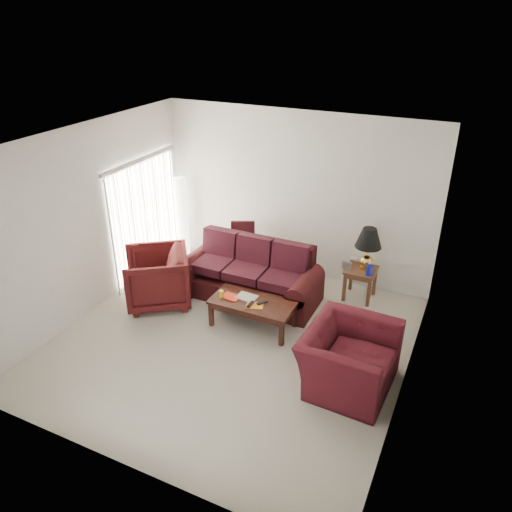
{
  "coord_description": "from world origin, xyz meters",
  "views": [
    {
      "loc": [
        2.95,
        -5.38,
        4.54
      ],
      "look_at": [
        0.0,
        0.85,
        1.05
      ],
      "focal_mm": 35.0,
      "sensor_mm": 36.0,
      "label": 1
    }
  ],
  "objects_px": {
    "floor_lamp": "(182,217)",
    "coffee_table": "(253,313)",
    "sofa": "(249,272)",
    "armchair_right": "(349,359)",
    "end_table": "(360,283)",
    "armchair_left": "(157,278)"
  },
  "relations": [
    {
      "from": "floor_lamp",
      "to": "armchair_left",
      "type": "distance_m",
      "value": 1.88
    },
    {
      "from": "armchair_right",
      "to": "coffee_table",
      "type": "xyz_separation_m",
      "value": [
        -1.71,
        0.67,
        -0.18
      ]
    },
    {
      "from": "armchair_left",
      "to": "coffee_table",
      "type": "bearing_deg",
      "value": 55.84
    },
    {
      "from": "armchair_right",
      "to": "armchair_left",
      "type": "bearing_deg",
      "value": 82.52
    },
    {
      "from": "end_table",
      "to": "armchair_right",
      "type": "xyz_separation_m",
      "value": [
        0.42,
        -2.22,
        0.13
      ]
    },
    {
      "from": "floor_lamp",
      "to": "armchair_right",
      "type": "xyz_separation_m",
      "value": [
        4.06,
        -2.37,
        -0.4
      ]
    },
    {
      "from": "floor_lamp",
      "to": "coffee_table",
      "type": "height_order",
      "value": "floor_lamp"
    },
    {
      "from": "sofa",
      "to": "armchair_right",
      "type": "bearing_deg",
      "value": -34.88
    },
    {
      "from": "floor_lamp",
      "to": "armchair_right",
      "type": "bearing_deg",
      "value": -30.27
    },
    {
      "from": "armchair_right",
      "to": "coffee_table",
      "type": "relative_size",
      "value": 0.97
    },
    {
      "from": "sofa",
      "to": "armchair_left",
      "type": "relative_size",
      "value": 2.3
    },
    {
      "from": "armchair_right",
      "to": "end_table",
      "type": "bearing_deg",
      "value": 13.53
    },
    {
      "from": "end_table",
      "to": "armchair_right",
      "type": "bearing_deg",
      "value": -79.21
    },
    {
      "from": "armchair_right",
      "to": "floor_lamp",
      "type": "bearing_deg",
      "value": 62.48
    },
    {
      "from": "end_table",
      "to": "armchair_left",
      "type": "relative_size",
      "value": 0.54
    },
    {
      "from": "sofa",
      "to": "end_table",
      "type": "xyz_separation_m",
      "value": [
        1.72,
        0.8,
        -0.21
      ]
    },
    {
      "from": "end_table",
      "to": "armchair_left",
      "type": "height_order",
      "value": "armchair_left"
    },
    {
      "from": "end_table",
      "to": "floor_lamp",
      "type": "xyz_separation_m",
      "value": [
        -3.64,
        0.15,
        0.54
      ]
    },
    {
      "from": "armchair_left",
      "to": "end_table",
      "type": "bearing_deg",
      "value": 81.97
    },
    {
      "from": "floor_lamp",
      "to": "coffee_table",
      "type": "relative_size",
      "value": 1.25
    },
    {
      "from": "floor_lamp",
      "to": "armchair_right",
      "type": "distance_m",
      "value": 4.72
    },
    {
      "from": "sofa",
      "to": "armchair_left",
      "type": "bearing_deg",
      "value": -149.74
    }
  ]
}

